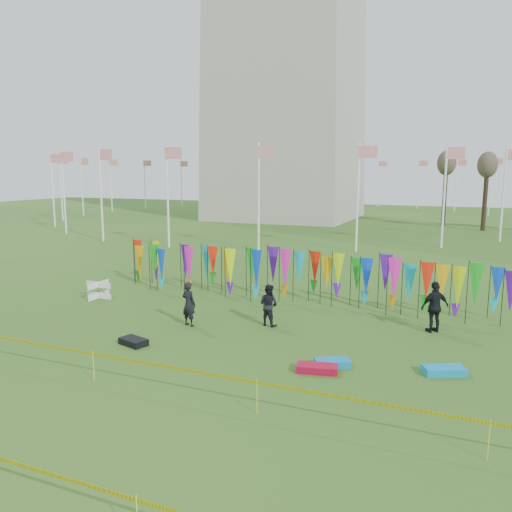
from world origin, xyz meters
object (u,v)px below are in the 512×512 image
at_px(box_kite, 99,290).
at_px(person_mid, 269,305).
at_px(kite_bag_teal, 444,370).
at_px(kite_bag_black, 133,342).
at_px(kite_bag_turquoise, 332,363).
at_px(person_right, 435,307).
at_px(person_left, 189,304).
at_px(kite_bag_red, 317,368).

height_order(box_kite, person_mid, person_mid).
distance_m(box_kite, person_mid, 8.89).
bearing_deg(kite_bag_teal, kite_bag_black, -171.72).
distance_m(kite_bag_turquoise, kite_bag_black, 6.81).
xyz_separation_m(person_right, kite_bag_black, (-9.39, -5.46, -0.84)).
relative_size(kite_bag_black, kite_bag_teal, 0.82).
xyz_separation_m(kite_bag_turquoise, kite_bag_teal, (3.16, 0.67, 0.01)).
height_order(person_left, person_mid, person_left).
bearing_deg(person_mid, kite_bag_turquoise, 151.21).
bearing_deg(box_kite, kite_bag_turquoise, -17.64).
height_order(person_right, kite_bag_black, person_right).
relative_size(person_mid, kite_bag_teal, 1.37).
height_order(person_left, kite_bag_red, person_left).
bearing_deg(kite_bag_black, kite_bag_red, 1.39).
distance_m(person_mid, person_right, 6.15).
bearing_deg(person_mid, kite_bag_red, 143.27).
bearing_deg(person_right, kite_bag_black, -7.86).
height_order(person_left, kite_bag_turquoise, person_left).
relative_size(person_left, kite_bag_teal, 1.46).
height_order(person_mid, kite_bag_turquoise, person_mid).
xyz_separation_m(kite_bag_turquoise, kite_bag_red, (-0.31, -0.62, 0.01)).
relative_size(box_kite, person_left, 0.47).
xyz_separation_m(box_kite, kite_bag_turquoise, (12.15, -3.87, -0.30)).
bearing_deg(kite_bag_red, kite_bag_turquoise, 63.73).
xyz_separation_m(person_mid, kite_bag_red, (3.00, -3.72, -0.70)).
height_order(person_right, kite_bag_teal, person_right).
bearing_deg(box_kite, kite_bag_teal, -11.79).
distance_m(box_kite, person_right, 14.82).
distance_m(box_kite, kite_bag_teal, 15.65).
distance_m(kite_bag_turquoise, kite_bag_red, 0.69).
relative_size(person_left, kite_bag_turquoise, 1.64).
relative_size(box_kite, kite_bag_teal, 0.69).
distance_m(kite_bag_red, kite_bag_teal, 3.70).
xyz_separation_m(person_left, kite_bag_teal, (9.28, -1.20, -0.75)).
relative_size(box_kite, person_right, 0.43).
relative_size(box_kite, person_mid, 0.50).
xyz_separation_m(person_mid, person_right, (5.94, 1.59, 0.14)).
xyz_separation_m(person_mid, kite_bag_black, (-3.45, -3.87, -0.70)).
relative_size(person_mid, person_right, 0.85).
height_order(person_right, kite_bag_red, person_right).
bearing_deg(box_kite, kite_bag_black, -40.73).
height_order(person_left, person_right, person_right).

